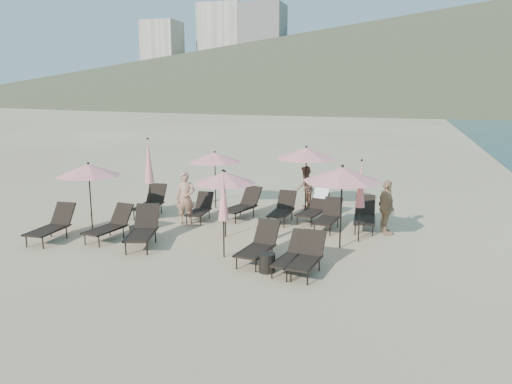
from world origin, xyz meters
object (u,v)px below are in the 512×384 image
(lounger_3, at_px, (259,245))
(umbrella_open_4, at_px, (306,153))
(lounger_6, at_px, (151,202))
(lounger_11, at_px, (365,215))
(lounger_0, at_px, (52,225))
(umbrella_closed_1, at_px, (361,185))
(lounger_9, at_px, (283,209))
(lounger_10, at_px, (315,206))
(umbrella_closed_0, at_px, (223,197))
(side_table_1, at_px, (267,263))
(umbrella_open_1, at_px, (225,178))
(lounger_7, at_px, (200,208))
(umbrella_open_3, at_px, (215,157))
(beachgoer_b, at_px, (305,188))
(lounger_4, at_px, (293,254))
(beachgoer_a, at_px, (186,198))
(side_table_0, at_px, (135,233))
(lounger_1, at_px, (110,224))
(lounger_2, at_px, (143,229))
(lounger_12, at_px, (329,216))
(beachgoer_c, at_px, (386,207))
(umbrella_open_2, at_px, (342,174))
(umbrella_open_0, at_px, (89,170))
(umbrella_closed_2, at_px, (149,162))
(lounger_8, at_px, (243,204))

(lounger_3, height_order, umbrella_open_4, umbrella_open_4)
(lounger_6, height_order, lounger_11, lounger_6)
(lounger_0, height_order, umbrella_closed_1, umbrella_closed_1)
(lounger_9, xyz_separation_m, lounger_10, (1.02, 0.43, 0.05))
(umbrella_closed_0, bearing_deg, side_table_1, -27.93)
(lounger_11, relative_size, umbrella_open_1, 0.84)
(lounger_7, relative_size, lounger_9, 0.94)
(lounger_0, bearing_deg, umbrella_open_3, 57.53)
(lounger_6, bearing_deg, umbrella_closed_0, -46.52)
(lounger_10, relative_size, side_table_1, 3.74)
(lounger_6, distance_m, beachgoer_b, 5.69)
(lounger_11, relative_size, side_table_1, 3.72)
(lounger_3, relative_size, lounger_4, 1.07)
(lounger_10, bearing_deg, umbrella_closed_1, -37.70)
(lounger_10, height_order, umbrella_open_4, umbrella_open_4)
(side_table_1, bearing_deg, lounger_11, 67.49)
(lounger_4, distance_m, lounger_7, 5.72)
(lounger_0, bearing_deg, beachgoer_b, 41.06)
(lounger_6, distance_m, beachgoer_a, 1.92)
(lounger_10, xyz_separation_m, side_table_0, (-4.75, -3.77, -0.29))
(lounger_1, relative_size, lounger_9, 1.05)
(side_table_1, xyz_separation_m, beachgoer_a, (-3.83, 3.61, 0.64))
(lounger_4, bearing_deg, umbrella_open_1, 149.24)
(lounger_2, xyz_separation_m, umbrella_open_4, (3.64, 5.50, 1.66))
(lounger_12, xyz_separation_m, umbrella_closed_0, (-2.24, -3.61, 1.23))
(lounger_11, xyz_separation_m, lounger_12, (-1.11, -0.36, -0.03))
(lounger_9, bearing_deg, umbrella_closed_0, -96.92)
(beachgoer_c, bearing_deg, umbrella_open_3, 48.68)
(umbrella_open_3, bearing_deg, beachgoer_a, -92.32)
(umbrella_open_1, height_order, beachgoer_a, umbrella_open_1)
(lounger_1, height_order, lounger_2, lounger_2)
(umbrella_open_2, relative_size, umbrella_closed_1, 0.97)
(umbrella_open_4, height_order, beachgoer_b, umbrella_open_4)
(umbrella_open_0, height_order, side_table_0, umbrella_open_0)
(lounger_6, distance_m, side_table_0, 3.05)
(lounger_1, xyz_separation_m, umbrella_open_2, (6.71, 1.13, 1.67))
(lounger_9, distance_m, umbrella_open_4, 2.46)
(lounger_2, bearing_deg, umbrella_closed_2, 98.35)
(lounger_2, xyz_separation_m, lounger_10, (4.22, 4.22, -0.00))
(lounger_4, xyz_separation_m, lounger_9, (-1.40, 4.56, 0.03))
(lounger_1, xyz_separation_m, umbrella_closed_1, (7.17, 1.86, 1.27))
(lounger_9, bearing_deg, umbrella_open_1, -116.65)
(umbrella_closed_1, bearing_deg, umbrella_open_4, 123.99)
(lounger_0, height_order, lounger_11, lounger_0)
(lounger_1, distance_m, lounger_8, 4.68)
(lounger_6, xyz_separation_m, lounger_12, (6.39, -0.00, -0.05))
(umbrella_open_1, relative_size, beachgoer_a, 1.18)
(umbrella_closed_1, bearing_deg, beachgoer_c, 56.20)
(lounger_3, height_order, lounger_6, lounger_6)
(lounger_12, bearing_deg, umbrella_open_4, 124.61)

